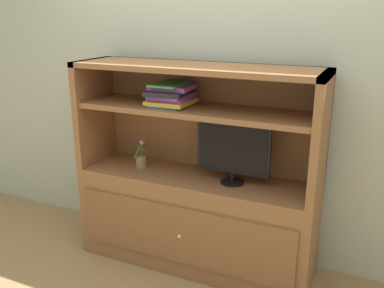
{
  "coord_description": "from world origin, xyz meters",
  "views": [
    {
      "loc": [
        1.12,
        -2.1,
        1.78
      ],
      "look_at": [
        0.0,
        0.35,
        0.93
      ],
      "focal_mm": 39.28,
      "sensor_mm": 36.0,
      "label": 1
    }
  ],
  "objects": [
    {
      "name": "tv_monitor",
      "position": [
        0.28,
        0.39,
        0.92
      ],
      "size": [
        0.5,
        0.16,
        0.44
      ],
      "color": "black",
      "rests_on": "media_console"
    },
    {
      "name": "painted_rear_wall",
      "position": [
        0.0,
        0.75,
        1.4
      ],
      "size": [
        6.0,
        0.1,
        2.8
      ],
      "primitive_type": "cube",
      "color": "#ADB29E",
      "rests_on": "ground_plane"
    },
    {
      "name": "potted_plant",
      "position": [
        -0.43,
        0.4,
        0.75
      ],
      "size": [
        0.08,
        0.12,
        0.23
      ],
      "color": "#8C7251",
      "rests_on": "media_console"
    },
    {
      "name": "magazine_stack",
      "position": [
        -0.18,
        0.4,
        1.25
      ],
      "size": [
        0.3,
        0.36,
        0.15
      ],
      "color": "#2D519E",
      "rests_on": "media_console"
    },
    {
      "name": "media_console",
      "position": [
        0.0,
        0.4,
        0.49
      ],
      "size": [
        1.69,
        0.5,
        1.46
      ],
      "color": "brown",
      "rests_on": "ground_plane"
    }
  ]
}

